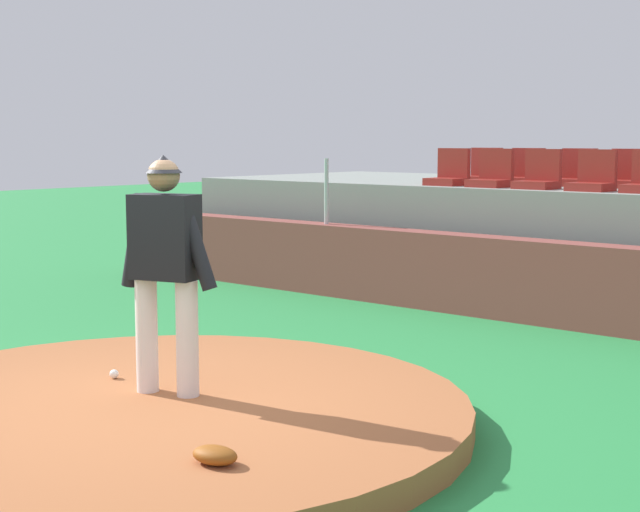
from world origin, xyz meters
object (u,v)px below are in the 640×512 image
baseball (114,374)px  stadium_chair_1 (492,175)px  stadium_chair_7 (525,173)px  stadium_chair_6 (483,172)px  fielding_glove (215,455)px  stadium_chair_3 (593,178)px  stadium_chair_2 (539,176)px  stadium_chair_8 (576,174)px  pitcher (165,257)px  stadium_chair_9 (627,176)px  stadium_chair_0 (450,174)px

baseball → stadium_chair_1: 6.51m
baseball → stadium_chair_7: stadium_chair_7 is taller
stadium_chair_6 → stadium_chair_7: bearing=179.7°
fielding_glove → stadium_chair_3: (-1.03, 7.21, 1.39)m
stadium_chair_2 → stadium_chair_3: bearing=179.2°
stadium_chair_6 → stadium_chair_8: same height
stadium_chair_3 → stadium_chair_2: bearing=-0.8°
pitcher → fielding_glove: pitcher is taller
stadium_chair_2 → stadium_chair_9: bearing=-128.7°
pitcher → stadium_chair_0: bearing=86.5°
stadium_chair_2 → stadium_chair_7: bearing=-51.9°
stadium_chair_7 → stadium_chair_1: bearing=91.5°
stadium_chair_0 → stadium_chair_7: size_ratio=1.00×
stadium_chair_2 → stadium_chair_6: size_ratio=1.00×
fielding_glove → stadium_chair_8: size_ratio=0.60×
baseball → stadium_chair_2: (0.36, 6.36, 1.41)m
baseball → stadium_chair_8: size_ratio=0.15×
stadium_chair_3 → stadium_chair_1: bearing=-0.1°
stadium_chair_2 → stadium_chair_7: 1.13m
stadium_chair_3 → stadium_chair_8: 1.16m
stadium_chair_0 → stadium_chair_2: size_ratio=1.00×
stadium_chair_3 → stadium_chair_0: bearing=-0.7°
stadium_chair_0 → stadium_chair_6: size_ratio=1.00×
stadium_chair_8 → pitcher: bearing=92.2°
stadium_chair_6 → stadium_chair_2: bearing=146.8°
stadium_chair_9 → stadium_chair_3: bearing=89.2°
stadium_chair_2 → stadium_chair_7: size_ratio=1.00×
stadium_chair_0 → stadium_chair_6: bearing=-89.0°
stadium_chair_0 → stadium_chair_7: same height
pitcher → stadium_chair_9: pitcher is taller
stadium_chair_1 → stadium_chair_3: size_ratio=1.00×
stadium_chair_1 → baseball: bearing=92.9°
stadium_chair_2 → pitcher: bearing=92.9°
stadium_chair_0 → stadium_chair_9: 2.29m
stadium_chair_2 → baseball: bearing=86.8°
baseball → stadium_chair_6: bearing=98.0°
stadium_chair_0 → stadium_chair_1: same height
stadium_chair_1 → stadium_chair_9: bearing=-146.5°
pitcher → stadium_chair_9: 7.32m
stadium_chair_3 → stadium_chair_9: bearing=-90.8°
stadium_chair_1 → stadium_chair_8: 1.18m
pitcher → stadium_chair_1: 6.45m
stadium_chair_1 → stadium_chair_3: 1.41m
stadium_chair_1 → pitcher: bearing=98.9°
stadium_chair_3 → stadium_chair_9: 0.94m
stadium_chair_6 → stadium_chair_8: bearing=-178.8°
stadium_chair_1 → stadium_chair_7: (-0.02, 0.90, 0.00)m
baseball → stadium_chair_1: bearing=92.9°
baseball → stadium_chair_1: stadium_chair_1 is taller
stadium_chair_6 → baseball: bearing=98.0°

